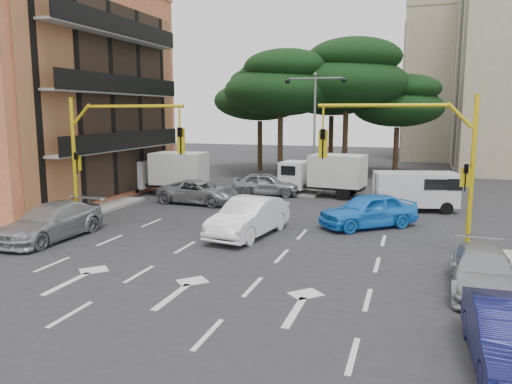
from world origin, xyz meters
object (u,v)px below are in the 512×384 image
(car_navy_parked, at_px, (511,337))
(van_white, at_px, (415,191))
(car_white_hatch, at_px, (249,217))
(box_truck_b, at_px, (323,175))
(signal_mast_left, at_px, (106,145))
(car_silver_parked, at_px, (483,271))
(car_silver_cross_a, at_px, (199,192))
(car_silver_wagon, at_px, (51,222))
(car_blue_compact, at_px, (368,210))
(signal_mast_right, at_px, (421,152))
(street_lamp_center, at_px, (315,111))
(box_truck_a, at_px, (165,173))
(car_silver_cross_b, at_px, (266,184))

(car_navy_parked, relative_size, van_white, 1.00)
(car_white_hatch, relative_size, box_truck_b, 0.92)
(car_white_hatch, height_order, car_navy_parked, car_white_hatch)
(signal_mast_left, bearing_deg, car_navy_parked, -28.90)
(car_white_hatch, height_order, car_silver_parked, car_white_hatch)
(car_silver_cross_a, relative_size, car_silver_parked, 1.09)
(car_white_hatch, xyz_separation_m, car_silver_wagon, (-7.83, -3.10, -0.08))
(car_blue_compact, bearing_deg, signal_mast_right, -10.03)
(car_white_hatch, xyz_separation_m, van_white, (6.85, 8.05, 0.25))
(van_white, bearing_deg, signal_mast_left, -71.56)
(car_blue_compact, distance_m, car_silver_wagon, 14.13)
(car_white_hatch, bearing_deg, street_lamp_center, 98.35)
(car_silver_cross_a, height_order, car_navy_parked, car_navy_parked)
(car_silver_cross_a, height_order, van_white, van_white)
(van_white, bearing_deg, car_silver_wagon, -66.99)
(box_truck_a, bearing_deg, car_silver_cross_a, -129.74)
(signal_mast_left, bearing_deg, car_silver_cross_b, 68.60)
(car_white_hatch, height_order, car_silver_wagon, car_white_hatch)
(box_truck_b, bearing_deg, car_silver_cross_b, 112.77)
(car_white_hatch, height_order, car_blue_compact, car_white_hatch)
(car_white_hatch, bearing_deg, car_silver_cross_b, 111.72)
(car_silver_cross_b, xyz_separation_m, car_navy_parked, (11.20, -19.54, -0.02))
(signal_mast_left, relative_size, street_lamp_center, 0.77)
(signal_mast_right, relative_size, car_blue_compact, 1.27)
(car_silver_parked, distance_m, box_truck_a, 22.16)
(street_lamp_center, height_order, car_silver_parked, street_lamp_center)
(car_silver_cross_a, xyz_separation_m, van_white, (12.11, 1.60, 0.40))
(box_truck_a, bearing_deg, car_white_hatch, -139.86)
(signal_mast_right, bearing_deg, street_lamp_center, 115.91)
(signal_mast_right, height_order, van_white, signal_mast_right)
(street_lamp_center, xyz_separation_m, car_silver_cross_a, (-5.43, -6.97, -4.75))
(car_silver_wagon, bearing_deg, signal_mast_left, 66.67)
(car_blue_compact, bearing_deg, car_silver_parked, -11.36)
(car_silver_cross_a, bearing_deg, street_lamp_center, -32.74)
(car_silver_cross_b, relative_size, van_white, 1.00)
(car_silver_parked, bearing_deg, box_truck_a, 145.75)
(car_blue_compact, xyz_separation_m, car_navy_parked, (4.07, -12.39, -0.09))
(car_silver_cross_b, bearing_deg, van_white, -112.03)
(street_lamp_center, relative_size, car_silver_cross_b, 1.80)
(signal_mast_left, relative_size, car_silver_wagon, 1.16)
(car_navy_parked, bearing_deg, car_white_hatch, 132.41)
(signal_mast_left, distance_m, car_silver_wagon, 4.19)
(car_white_hatch, bearing_deg, car_silver_parked, -16.99)
(car_navy_parked, bearing_deg, box_truck_a, 132.60)
(car_silver_cross_a, relative_size, car_navy_parked, 1.14)
(car_white_hatch, distance_m, car_navy_parked, 12.74)
(signal_mast_left, distance_m, car_silver_parked, 16.28)
(car_blue_compact, bearing_deg, car_navy_parked, -21.40)
(car_blue_compact, height_order, box_truck_a, box_truck_a)
(car_silver_wagon, distance_m, van_white, 18.44)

